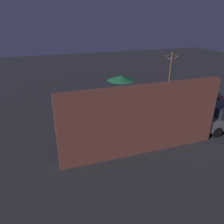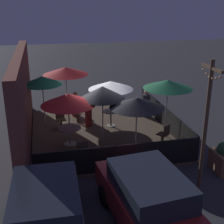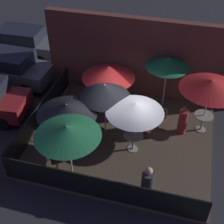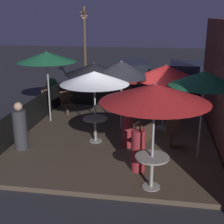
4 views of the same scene
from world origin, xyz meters
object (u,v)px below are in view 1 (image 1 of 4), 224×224
at_px(patron_1, 89,104).
at_px(patio_chair_2, 165,119).
at_px(patio_chair_0, 118,130).
at_px(patron_2, 90,127).
at_px(light_post, 170,76).
at_px(patio_umbrella_6, 138,89).
at_px(patio_chair_1, 160,111).
at_px(patron_0, 111,120).
at_px(patio_chair_3, 105,126).
at_px(patio_umbrella_0, 145,102).
at_px(dining_table_1, 78,131).
at_px(patio_umbrella_5, 121,78).
at_px(patio_chair_4, 132,102).
at_px(patio_umbrella_3, 114,109).
at_px(planter_box, 149,95).
at_px(parked_car_0, 199,102).
at_px(patio_umbrella_1, 76,105).
at_px(dining_table_0, 143,123).
at_px(patio_umbrella_2, 109,93).
at_px(dining_table_2, 109,113).
at_px(patio_umbrella_4, 131,93).

bearing_deg(patron_1, patio_chair_2, 175.64).
relative_size(patio_chair_0, patron_2, 0.73).
bearing_deg(light_post, patio_umbrella_6, 19.28).
height_order(patio_chair_1, patron_1, patron_1).
height_order(patio_chair_1, patron_0, patron_0).
relative_size(patio_chair_3, patron_1, 0.67).
bearing_deg(patio_umbrella_0, dining_table_1, -3.48).
relative_size(patio_umbrella_6, patio_chair_2, 2.32).
xyz_separation_m(patio_umbrella_0, patron_0, (1.74, -1.03, -1.32)).
distance_m(patio_umbrella_5, patio_umbrella_6, 1.71).
xyz_separation_m(patio_chair_1, patio_chair_4, (1.08, -2.27, -0.03)).
bearing_deg(patio_umbrella_0, patio_umbrella_3, 23.08).
bearing_deg(dining_table_1, planter_box, -145.56).
bearing_deg(patio_chair_2, patio_umbrella_5, -76.98).
xyz_separation_m(patron_2, parked_car_0, (-8.43, -0.96, 0.15)).
xyz_separation_m(patio_umbrella_0, patio_umbrella_1, (3.94, -0.24, 0.25)).
relative_size(dining_table_0, patron_2, 0.72).
bearing_deg(dining_table_1, patio_chair_1, -168.59).
distance_m(patio_chair_4, patron_2, 5.13).
bearing_deg(dining_table_1, patio_chair_0, 167.62).
distance_m(patio_umbrella_2, patio_chair_2, 3.92).
bearing_deg(patio_chair_0, dining_table_0, 0.00).
bearing_deg(patio_chair_3, light_post, -36.09).
bearing_deg(patio_chair_4, patio_chair_1, 81.05).
bearing_deg(patio_umbrella_5, dining_table_2, 51.55).
bearing_deg(patron_2, patio_umbrella_3, -111.68).
bearing_deg(parked_car_0, patio_umbrella_5, -32.18).
height_order(patio_umbrella_2, patron_1, patio_umbrella_2).
distance_m(patron_1, planter_box, 5.57).
relative_size(planter_box, light_post, 0.26).
relative_size(patio_chair_2, light_post, 0.22).
height_order(patio_umbrella_6, planter_box, patio_umbrella_6).
relative_size(patio_umbrella_0, patio_chair_1, 2.29).
distance_m(patio_chair_2, patio_chair_4, 3.51).
xyz_separation_m(patio_umbrella_3, patio_umbrella_4, (-1.94, -2.36, -0.14)).
bearing_deg(patio_chair_2, patio_chair_0, -0.49).
bearing_deg(light_post, patio_chair_4, -0.27).
bearing_deg(patio_chair_4, patio_chair_3, 10.35).
height_order(dining_table_0, patio_chair_1, patio_chair_1).
relative_size(patio_chair_0, patron_1, 0.67).
bearing_deg(parked_car_0, patron_1, -24.14).
distance_m(patio_chair_4, light_post, 3.52).
xyz_separation_m(patio_chair_1, planter_box, (-1.09, -3.62, -0.16)).
distance_m(dining_table_2, parked_car_0, 6.79).
distance_m(patio_umbrella_2, patio_umbrella_6, 2.34).
distance_m(patio_umbrella_4, patron_0, 2.09).
height_order(patio_umbrella_6, patio_chair_1, patio_umbrella_6).
xyz_separation_m(patio_umbrella_5, patio_chair_0, (1.80, 4.32, -1.81)).
relative_size(dining_table_2, patron_1, 0.54).
xyz_separation_m(patron_1, patron_2, (0.79, 3.44, -0.05)).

